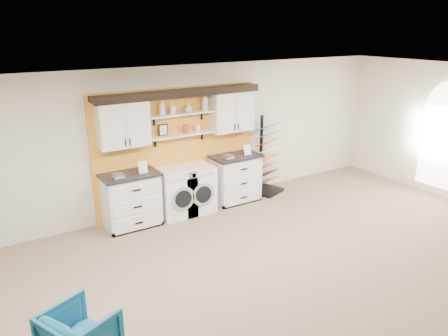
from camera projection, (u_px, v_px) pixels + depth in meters
floor at (319, 308)px, 5.67m from camera, size 10.00×10.00×0.00m
ceiling at (336, 92)px, 4.80m from camera, size 10.00×10.00×0.00m
wall_back at (177, 139)px, 8.44m from camera, size 10.00×0.00×10.00m
accent_panel at (178, 149)px, 8.48m from camera, size 3.40×0.07×2.40m
upper_cabinet_left at (123, 123)px, 7.55m from camera, size 0.90×0.35×0.84m
upper_cabinet_right at (232, 110)px, 8.70m from camera, size 0.90×0.35×0.84m
shelf_lower at (182, 135)px, 8.24m from camera, size 1.32×0.28×0.03m
shelf_upper at (181, 114)px, 8.12m from camera, size 1.32×0.28×0.03m
crown_molding at (180, 92)px, 8.00m from camera, size 3.30×0.41×0.13m
window_arched at (448, 133)px, 8.96m from camera, size 0.06×1.10×2.25m
picture_frame at (163, 130)px, 8.06m from camera, size 0.18×0.02×0.22m
canister_red at (186, 129)px, 8.26m from camera, size 0.11×0.11×0.16m
canister_cream at (198, 128)px, 8.39m from camera, size 0.10×0.10×0.14m
base_cabinet_left at (131, 200)px, 7.86m from camera, size 1.03×0.66×1.00m
base_cabinet_right at (235, 178)px, 9.01m from camera, size 1.00×0.66×0.98m
washer at (175, 192)px, 8.31m from camera, size 0.66×0.71×0.93m
dryer at (195, 188)px, 8.53m from camera, size 0.66×0.71×0.92m
sample_rack at (267, 169)px, 9.46m from camera, size 0.76×0.70×1.70m
armchair at (80, 336)px, 4.69m from camera, size 0.90×0.89×0.63m
soap_bottle_a at (162, 107)px, 7.87m from camera, size 0.15×0.15×0.30m
soap_bottle_b at (172, 108)px, 7.99m from camera, size 0.10×0.10×0.21m
soap_bottle_c at (188, 107)px, 8.16m from camera, size 0.16×0.16×0.18m
soap_bottle_d at (205, 101)px, 8.32m from camera, size 0.13×0.13×0.34m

